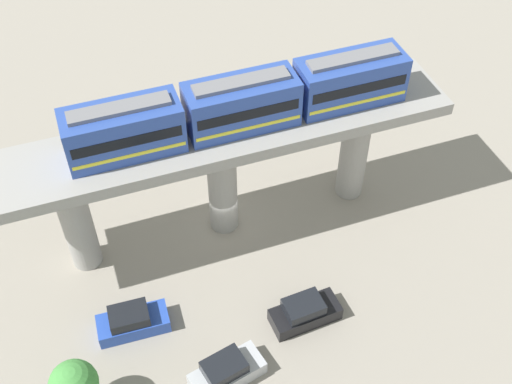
{
  "coord_description": "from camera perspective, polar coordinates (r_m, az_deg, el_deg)",
  "views": [
    {
      "loc": [
        -27.92,
        7.62,
        33.7
      ],
      "look_at": [
        -2.5,
        -1.41,
        5.13
      ],
      "focal_mm": 45.14,
      "sensor_mm": 36.0,
      "label": 1
    }
  ],
  "objects": [
    {
      "name": "viaduct",
      "position": [
        39.79,
        -3.13,
        3.22
      ],
      "size": [
        5.2,
        28.85,
        8.55
      ],
      "color": "#999691",
      "rests_on": "ground"
    },
    {
      "name": "parked_car_black",
      "position": [
        39.3,
        4.34,
        -10.57
      ],
      "size": [
        2.05,
        4.3,
        1.76
      ],
      "rotation": [
        0.0,
        0.0,
        0.06
      ],
      "color": "black",
      "rests_on": "ground"
    },
    {
      "name": "parked_car_blue",
      "position": [
        39.53,
        -10.92,
        -11.2
      ],
      "size": [
        2.01,
        4.28,
        1.76
      ],
      "rotation": [
        0.0,
        0.0,
        -0.05
      ],
      "color": "#284CB7",
      "rests_on": "ground"
    },
    {
      "name": "ground_plane",
      "position": [
        44.42,
        -2.8,
        -2.78
      ],
      "size": [
        120.0,
        120.0,
        0.0
      ],
      "primitive_type": "plane",
      "color": "gray"
    },
    {
      "name": "parked_car_silver",
      "position": [
        37.26,
        -2.64,
        -15.64
      ],
      "size": [
        2.66,
        4.49,
        1.76
      ],
      "rotation": [
        0.0,
        0.0,
        0.22
      ],
      "color": "#B2B5BA",
      "rests_on": "ground"
    },
    {
      "name": "train",
      "position": [
        37.67,
        -1.29,
        7.8
      ],
      "size": [
        2.64,
        20.5,
        3.24
      ],
      "color": "#2D4CA5",
      "rests_on": "viaduct"
    }
  ]
}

